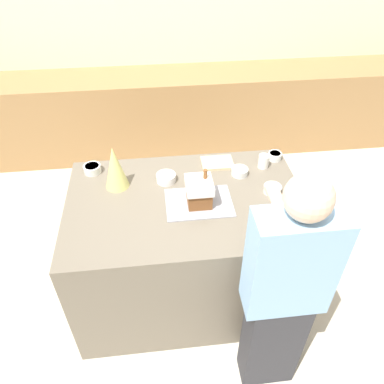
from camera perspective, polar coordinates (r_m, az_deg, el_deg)
ground_plane at (r=3.03m, az=-0.75°, el=-14.32°), size 12.00×12.00×0.00m
wall_back at (r=4.27m, az=-4.57°, el=24.06°), size 8.00×0.05×2.60m
back_cabinet_block at (r=4.29m, az=-3.73°, el=11.86°), size 6.00×0.60×0.90m
kitchen_island at (r=2.67m, az=-0.83°, el=-8.58°), size 1.51×0.99×0.91m
baking_tray at (r=2.32m, az=1.06°, el=-1.62°), size 0.41×0.30×0.01m
gingerbread_house at (r=2.26m, az=1.10°, el=0.11°), size 0.16×0.18×0.22m
decorative_tree at (r=2.42m, az=-11.66°, el=3.70°), size 0.15×0.15×0.30m
candy_bowl_front_corner at (r=2.56m, az=7.29°, el=3.16°), size 0.11×0.11×0.05m
candy_bowl_near_tray_left at (r=2.65m, az=-14.95°, el=3.48°), size 0.12×0.12×0.05m
candy_bowl_far_right at (r=2.75m, az=12.51°, el=5.41°), size 0.10×0.10×0.05m
candy_bowl_behind_tray at (r=2.45m, az=12.16°, el=0.49°), size 0.11×0.11×0.05m
candy_bowl_beside_tree at (r=2.48m, az=-3.97°, el=2.23°), size 0.13×0.13×0.05m
cookbook at (r=2.65m, az=3.87°, el=4.45°), size 0.22×0.16×0.02m
mug at (r=2.64m, az=10.85°, el=4.61°), size 0.07×0.07×0.09m
person at (r=2.04m, az=13.66°, el=-14.98°), size 0.42×0.52×1.58m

